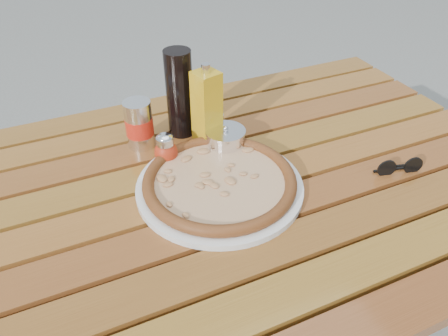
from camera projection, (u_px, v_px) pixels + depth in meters
name	position (u px, v px, depth m)	size (l,w,h in m)	color
table	(228.00, 209.00, 1.01)	(1.40, 0.90, 0.75)	#331C0B
plate	(220.00, 186.00, 0.94)	(0.36, 0.36, 0.01)	silver
pizza	(220.00, 181.00, 0.93)	(0.38, 0.38, 0.03)	beige
pepper_shaker	(166.00, 150.00, 1.00)	(0.06, 0.06, 0.08)	red
oregano_shaker	(216.00, 126.00, 1.08)	(0.06, 0.06, 0.08)	#383C18
dark_bottle	(180.00, 94.00, 1.06)	(0.07, 0.07, 0.22)	black
soda_can	(139.00, 125.00, 1.05)	(0.08, 0.08, 0.12)	silver
olive_oil_cruet	(207.00, 109.00, 1.03)	(0.07, 0.07, 0.21)	#C39514
parmesan_tin	(225.00, 141.00, 1.04)	(0.13, 0.13, 0.07)	white
sunglasses	(399.00, 167.00, 0.98)	(0.11, 0.04, 0.04)	black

